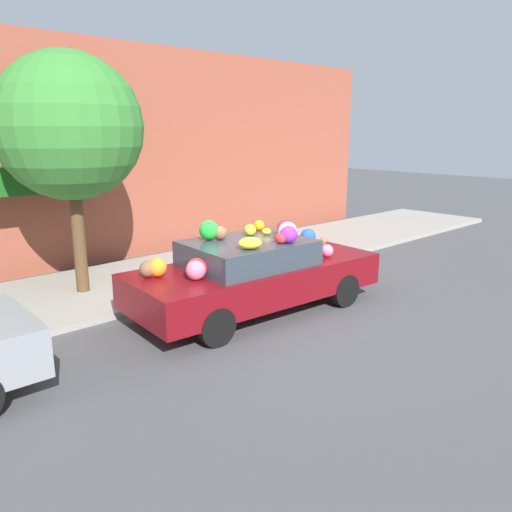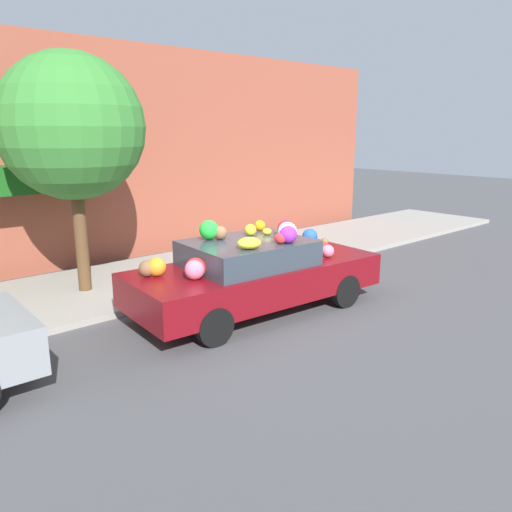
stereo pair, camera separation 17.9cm
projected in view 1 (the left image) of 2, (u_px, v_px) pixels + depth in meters
The scene contains 6 objects.
ground_plane at pixel (250, 308), 9.10m from camera, with size 60.00×60.00×0.00m, color #4C4C4F.
sidewalk_curb at pixel (169, 274), 11.03m from camera, with size 24.00×3.20×0.12m.
building_facade at pixel (108, 156), 11.89m from camera, with size 18.00×1.20×5.19m.
street_tree at pixel (69, 127), 8.96m from camera, with size 2.65×2.65×4.42m.
fire_hydrant at pixel (207, 262), 10.44m from camera, with size 0.20×0.20×0.70m.
art_car at pixel (254, 272), 8.78m from camera, with size 4.67×2.11×1.64m.
Camera 1 is at (-5.70, -6.44, 3.13)m, focal length 35.00 mm.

